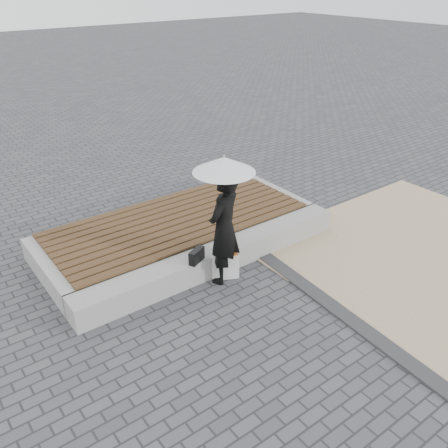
# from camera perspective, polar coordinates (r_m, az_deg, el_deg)

# --- Properties ---
(ground) EXTENTS (80.00, 80.00, 0.00)m
(ground) POSITION_cam_1_polar(r_m,az_deg,el_deg) (7.01, 6.90, -11.05)
(ground) COLOR #454449
(ground) RESTS_ON ground
(terrazzo_zone) EXTENTS (5.00, 5.00, 0.02)m
(terrazzo_zone) POSITION_cam_1_polar(r_m,az_deg,el_deg) (8.98, 24.35, -3.98)
(terrazzo_zone) COLOR tan
(terrazzo_zone) RESTS_ON ground
(edging_band) EXTENTS (0.61, 5.20, 0.04)m
(edging_band) POSITION_cam_1_polar(r_m,az_deg,el_deg) (7.20, 14.11, -10.45)
(edging_band) COLOR #2F2F31
(edging_band) RESTS_ON ground
(seating_ledge) EXTENTS (5.00, 0.45, 0.40)m
(seating_ledge) POSITION_cam_1_polar(r_m,az_deg,el_deg) (7.89, -0.93, -4.08)
(seating_ledge) COLOR #9A9A95
(seating_ledge) RESTS_ON ground
(timber_platform) EXTENTS (5.00, 2.00, 0.40)m
(timber_platform) POSITION_cam_1_polar(r_m,az_deg,el_deg) (8.76, -5.53, -0.70)
(timber_platform) COLOR #959690
(timber_platform) RESTS_ON ground
(timber_decking) EXTENTS (4.60, 2.00, 0.04)m
(timber_decking) POSITION_cam_1_polar(r_m,az_deg,el_deg) (8.66, -5.60, 0.58)
(timber_decking) COLOR #4E361D
(timber_decking) RESTS_ON timber_platform
(woman) EXTENTS (0.80, 0.68, 1.86)m
(woman) POSITION_cam_1_polar(r_m,az_deg,el_deg) (7.26, 0.00, -0.50)
(woman) COLOR black
(woman) RESTS_ON ground
(parasol) EXTENTS (0.92, 0.92, 1.17)m
(parasol) POSITION_cam_1_polar(r_m,az_deg,el_deg) (6.82, 0.00, 7.13)
(parasol) COLOR #A1A1A5
(parasol) RESTS_ON ground
(handbag) EXTENTS (0.33, 0.23, 0.22)m
(handbag) POSITION_cam_1_polar(r_m,az_deg,el_deg) (7.38, -3.30, -3.81)
(handbag) COLOR black
(handbag) RESTS_ON seating_ledge
(canvas_tote) EXTENTS (0.47, 0.35, 0.46)m
(canvas_tote) POSITION_cam_1_polar(r_m,az_deg,el_deg) (7.66, 0.10, -4.91)
(canvas_tote) COLOR white
(canvas_tote) RESTS_ON ground
(magazine) EXTENTS (0.36, 0.29, 0.01)m
(magazine) POSITION_cam_1_polar(r_m,az_deg,el_deg) (7.50, 0.33, -3.58)
(magazine) COLOR red
(magazine) RESTS_ON canvas_tote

